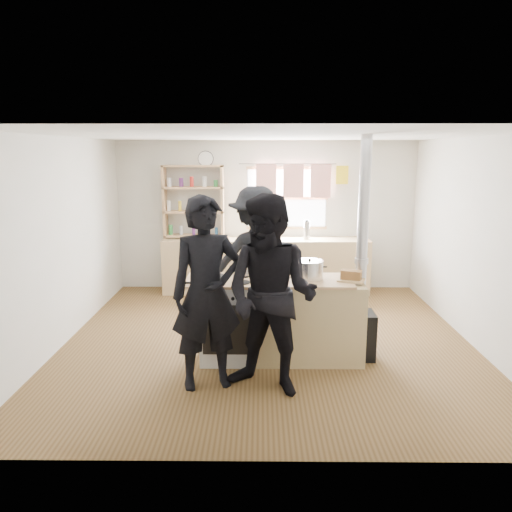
% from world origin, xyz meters
% --- Properties ---
extents(ground, '(5.00, 5.00, 0.01)m').
position_xyz_m(ground, '(0.00, 0.00, -0.01)').
color(ground, brown).
rests_on(ground, ground).
extents(back_counter, '(3.40, 0.55, 0.90)m').
position_xyz_m(back_counter, '(0.00, 2.22, 0.45)').
color(back_counter, tan).
rests_on(back_counter, ground).
extents(shelving_unit, '(1.00, 0.28, 1.20)m').
position_xyz_m(shelving_unit, '(-1.20, 2.34, 1.51)').
color(shelving_unit, tan).
rests_on(shelving_unit, back_counter).
extents(thermos, '(0.10, 0.10, 0.30)m').
position_xyz_m(thermos, '(0.67, 2.22, 1.05)').
color(thermos, silver).
rests_on(thermos, back_counter).
extents(cooking_island, '(1.97, 0.64, 0.93)m').
position_xyz_m(cooking_island, '(0.14, -0.55, 0.47)').
color(cooking_island, white).
rests_on(cooking_island, ground).
extents(skillet_greens, '(0.32, 0.32, 0.05)m').
position_xyz_m(skillet_greens, '(-0.60, -0.77, 0.96)').
color(skillet_greens, black).
rests_on(skillet_greens, cooking_island).
extents(roast_tray, '(0.44, 0.38, 0.07)m').
position_xyz_m(roast_tray, '(0.03, -0.53, 0.97)').
color(roast_tray, silver).
rests_on(roast_tray, cooking_island).
extents(stockpot_stove, '(0.23, 0.23, 0.19)m').
position_xyz_m(stockpot_stove, '(-0.29, -0.36, 1.01)').
color(stockpot_stove, silver).
rests_on(stockpot_stove, cooking_island).
extents(stockpot_counter, '(0.32, 0.32, 0.23)m').
position_xyz_m(stockpot_counter, '(0.45, -0.53, 1.04)').
color(stockpot_counter, '#BDBDBF').
rests_on(stockpot_counter, cooking_island).
extents(bread_board, '(0.33, 0.28, 0.12)m').
position_xyz_m(bread_board, '(0.90, -0.61, 0.98)').
color(bread_board, tan).
rests_on(bread_board, cooking_island).
extents(flue_heater, '(0.35, 0.35, 2.50)m').
position_xyz_m(flue_heater, '(1.03, -0.51, 0.64)').
color(flue_heater, black).
rests_on(flue_heater, ground).
extents(person_near_left, '(0.80, 0.64, 1.92)m').
position_xyz_m(person_near_left, '(-0.61, -1.22, 0.96)').
color(person_near_left, black).
rests_on(person_near_left, ground).
extents(person_near_right, '(1.17, 1.07, 1.94)m').
position_xyz_m(person_near_right, '(0.01, -1.34, 0.97)').
color(person_near_right, black).
rests_on(person_near_right, ground).
extents(person_far, '(1.29, 0.82, 1.89)m').
position_xyz_m(person_far, '(-0.15, 0.38, 0.95)').
color(person_far, black).
rests_on(person_far, ground).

